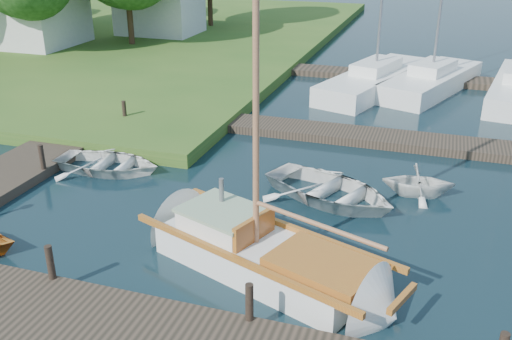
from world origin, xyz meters
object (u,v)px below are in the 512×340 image
(mooring_post_4, at_px, (42,157))
(marina_boat_2, at_px, (432,79))
(mooring_post_5, at_px, (124,111))
(sailboat, at_px, (269,259))
(mooring_post_2, at_px, (249,302))
(tender_a, at_px, (107,160))
(tender_d, at_px, (419,178))
(house_c, at_px, (159,2))
(marina_boat_1, at_px, (375,78))
(mooring_post_1, at_px, (50,262))
(house_a, at_px, (24,3))
(tender_c, at_px, (331,187))

(mooring_post_4, bearing_deg, marina_boat_2, 52.15)
(mooring_post_5, bearing_deg, sailboat, -43.76)
(mooring_post_2, height_order, tender_a, mooring_post_2)
(mooring_post_4, distance_m, tender_a, 1.98)
(tender_d, height_order, house_c, house_c)
(mooring_post_4, bearing_deg, marina_boat_1, 58.09)
(mooring_post_1, distance_m, sailboat, 4.75)
(mooring_post_2, bearing_deg, house_a, 135.67)
(mooring_post_1, height_order, mooring_post_2, same)
(sailboat, distance_m, tender_c, 4.17)
(mooring_post_1, xyz_separation_m, mooring_post_5, (-4.00, 10.00, 0.00))
(mooring_post_1, height_order, mooring_post_4, same)
(tender_d, height_order, marina_boat_1, marina_boat_1)
(sailboat, height_order, marina_boat_1, marina_boat_1)
(tender_c, relative_size, tender_d, 1.96)
(mooring_post_5, bearing_deg, mooring_post_2, -49.64)
(tender_a, xyz_separation_m, marina_boat_1, (6.92, 12.61, 0.20))
(marina_boat_1, bearing_deg, mooring_post_1, -176.35)
(tender_a, bearing_deg, mooring_post_1, -160.57)
(house_c, bearing_deg, mooring_post_5, -67.62)
(marina_boat_2, bearing_deg, house_a, 106.29)
(mooring_post_2, distance_m, house_c, 31.19)
(sailboat, distance_m, house_a, 28.55)
(house_c, bearing_deg, tender_d, -47.17)
(mooring_post_5, height_order, tender_d, mooring_post_5)
(tender_a, relative_size, house_a, 0.55)
(mooring_post_1, relative_size, tender_d, 0.39)
(tender_a, height_order, marina_boat_1, marina_boat_1)
(mooring_post_4, distance_m, sailboat, 8.75)
(mooring_post_1, relative_size, marina_boat_2, 0.07)
(mooring_post_2, relative_size, mooring_post_5, 1.00)
(mooring_post_4, xyz_separation_m, mooring_post_5, (0.00, 5.00, 0.00))
(tender_d, bearing_deg, tender_c, 107.34)
(tender_d, xyz_separation_m, marina_boat_2, (-0.12, 11.97, 0.03))
(tender_a, xyz_separation_m, house_c, (-8.61, 20.90, 2.22))
(tender_a, bearing_deg, tender_d, -84.69)
(mooring_post_4, relative_size, marina_boat_2, 0.07)
(tender_d, relative_size, house_a, 0.33)
(mooring_post_5, xyz_separation_m, house_a, (-13.00, 11.00, 2.26))
(mooring_post_1, distance_m, marina_boat_2, 20.57)
(sailboat, distance_m, marina_boat_1, 16.61)
(marina_boat_2, xyz_separation_m, house_a, (-24.11, 1.70, 2.39))
(mooring_post_2, bearing_deg, tender_a, 138.48)
(mooring_post_5, relative_size, tender_d, 0.39)
(mooring_post_4, distance_m, house_a, 20.74)
(tender_a, xyz_separation_m, marina_boat_2, (9.50, 13.20, 0.21))
(sailboat, height_order, tender_d, sailboat)
(mooring_post_1, distance_m, marina_boat_1, 19.25)
(tender_a, relative_size, house_c, 0.66)
(mooring_post_4, height_order, mooring_post_5, same)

